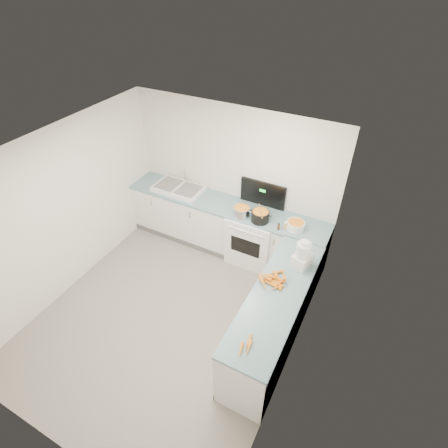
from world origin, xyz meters
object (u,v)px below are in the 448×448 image
at_px(spice_jar, 286,226).
at_px(mixing_bowl, 296,225).
at_px(food_processor, 303,255).
at_px(steel_pot, 242,212).
at_px(black_pot, 260,217).
at_px(sink, 179,188).
at_px(stove, 253,236).
at_px(extract_bottle, 278,227).

bearing_deg(spice_jar, mixing_bowl, 24.99).
height_order(spice_jar, food_processor, food_processor).
bearing_deg(steel_pot, black_pot, 5.11).
bearing_deg(sink, stove, -0.62).
height_order(sink, food_processor, food_processor).
distance_m(stove, mixing_bowl, 0.87).
xyz_separation_m(black_pot, food_processor, (0.86, -0.64, 0.10)).
relative_size(black_pot, extract_bottle, 2.74).
relative_size(stove, sink, 1.58).
height_order(black_pot, mixing_bowl, black_pot).
xyz_separation_m(stove, extract_bottle, (0.47, -0.21, 0.52)).
relative_size(stove, food_processor, 3.27).
bearing_deg(steel_pot, spice_jar, 2.34).
relative_size(mixing_bowl, food_processor, 0.64).
distance_m(stove, food_processor, 1.42).
relative_size(mixing_bowl, spice_jar, 2.61).
distance_m(steel_pot, mixing_bowl, 0.85).
relative_size(sink, mixing_bowl, 3.22).
xyz_separation_m(steel_pot, extract_bottle, (0.63, -0.05, -0.02)).
bearing_deg(stove, mixing_bowl, -5.77).
relative_size(sink, steel_pot, 3.35).
relative_size(black_pot, food_processor, 0.66).
bearing_deg(food_processor, black_pot, 143.33).
bearing_deg(extract_bottle, steel_pot, 175.89).
bearing_deg(stove, steel_pot, -134.92).
xyz_separation_m(extract_bottle, food_processor, (0.53, -0.57, 0.13)).
height_order(extract_bottle, food_processor, food_processor).
xyz_separation_m(black_pot, spice_jar, (0.41, 0.00, -0.03)).
xyz_separation_m(mixing_bowl, food_processor, (0.31, -0.70, 0.12)).
bearing_deg(mixing_bowl, food_processor, -66.12).
bearing_deg(sink, steel_pot, -7.81).
distance_m(black_pot, food_processor, 1.07).
bearing_deg(steel_pot, food_processor, -27.81).
xyz_separation_m(stove, black_pot, (0.14, -0.13, 0.54)).
relative_size(steel_pot, black_pot, 0.93).
height_order(stove, spice_jar, stove).
xyz_separation_m(steel_pot, spice_jar, (0.71, 0.03, -0.02)).
bearing_deg(extract_bottle, spice_jar, 41.17).
distance_m(spice_jar, food_processor, 0.79).
relative_size(sink, black_pot, 3.12).
height_order(steel_pot, extract_bottle, steel_pot).
distance_m(stove, steel_pot, 0.59).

